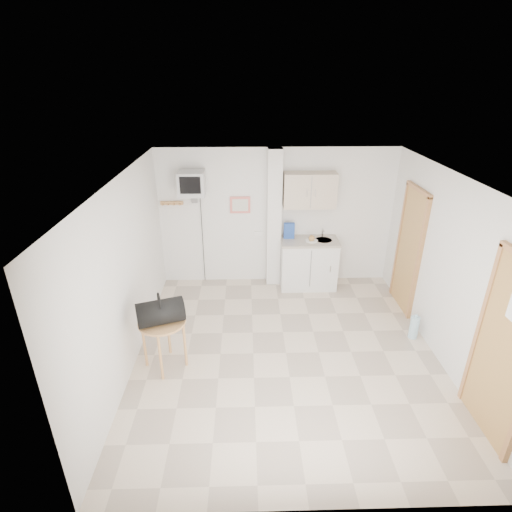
{
  "coord_description": "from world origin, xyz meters",
  "views": [
    {
      "loc": [
        -0.55,
        -4.57,
        3.63
      ],
      "look_at": [
        -0.41,
        0.6,
        1.25
      ],
      "focal_mm": 28.0,
      "sensor_mm": 36.0,
      "label": 1
    }
  ],
  "objects_px": {
    "round_table": "(163,327)",
    "water_bottle": "(414,327)",
    "crt_television": "(192,184)",
    "duffel_bag": "(160,312)"
  },
  "relations": [
    {
      "from": "round_table",
      "to": "water_bottle",
      "type": "relative_size",
      "value": 1.81
    },
    {
      "from": "crt_television",
      "to": "round_table",
      "type": "distance_m",
      "value": 2.6
    },
    {
      "from": "round_table",
      "to": "duffel_bag",
      "type": "distance_m",
      "value": 0.27
    },
    {
      "from": "crt_television",
      "to": "water_bottle",
      "type": "relative_size",
      "value": 5.4
    },
    {
      "from": "round_table",
      "to": "duffel_bag",
      "type": "height_order",
      "value": "duffel_bag"
    },
    {
      "from": "crt_television",
      "to": "duffel_bag",
      "type": "relative_size",
      "value": 3.27
    },
    {
      "from": "crt_television",
      "to": "round_table",
      "type": "xyz_separation_m",
      "value": [
        -0.2,
        -2.24,
        -1.32
      ]
    },
    {
      "from": "duffel_bag",
      "to": "water_bottle",
      "type": "bearing_deg",
      "value": -9.88
    },
    {
      "from": "round_table",
      "to": "crt_television",
      "type": "bearing_deg",
      "value": 84.89
    },
    {
      "from": "duffel_bag",
      "to": "crt_television",
      "type": "bearing_deg",
      "value": 66.0
    }
  ]
}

